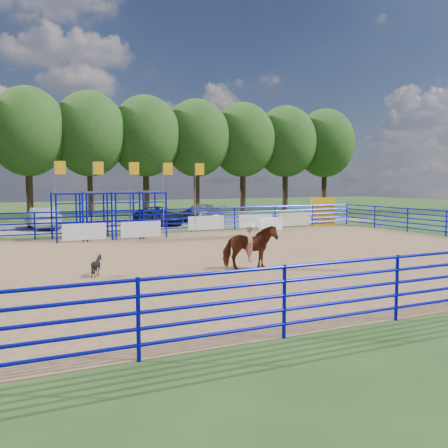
{
  "coord_description": "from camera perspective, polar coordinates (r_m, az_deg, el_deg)",
  "views": [
    {
      "loc": [
        -8.33,
        -18.33,
        3.18
      ],
      "look_at": [
        0.93,
        1.0,
        1.3
      ],
      "focal_mm": 40.0,
      "sensor_mm": 36.0,
      "label": 1
    }
  ],
  "objects": [
    {
      "name": "calf",
      "position": [
        17.03,
        -14.35,
        -4.63
      ],
      "size": [
        0.77,
        0.73,
        0.71
      ],
      "primitive_type": "imported",
      "rotation": [
        0.0,
        0.0,
        1.85
      ],
      "color": "black",
      "rests_on": "arena_dirt"
    },
    {
      "name": "treeline",
      "position": [
        45.32,
        -15.14,
        10.35
      ],
      "size": [
        56.4,
        6.4,
        11.24
      ],
      "color": "#3F2B19",
      "rests_on": "ground"
    },
    {
      "name": "ground",
      "position": [
        20.39,
        -1.15,
        -3.96
      ],
      "size": [
        120.0,
        120.0,
        0.0
      ],
      "primitive_type": "plane",
      "color": "#365421",
      "rests_on": "ground"
    },
    {
      "name": "perimeter_fence",
      "position": [
        20.28,
        -1.15,
        -1.87
      ],
      "size": [
        30.1,
        20.1,
        1.5
      ],
      "color": "#080BBD",
      "rests_on": "ground"
    },
    {
      "name": "car_b",
      "position": [
        34.66,
        -20.02,
        0.64
      ],
      "size": [
        1.95,
        4.46,
        1.42
      ],
      "primitive_type": "imported",
      "rotation": [
        0.0,
        0.0,
        3.25
      ],
      "color": "gray",
      "rests_on": "gravel_strip"
    },
    {
      "name": "car_c",
      "position": [
        35.92,
        -7.45,
        0.94
      ],
      "size": [
        2.73,
        4.9,
        1.29
      ],
      "primitive_type": "imported",
      "rotation": [
        0.0,
        0.0,
        0.13
      ],
      "color": "black",
      "rests_on": "gravel_strip"
    },
    {
      "name": "arena_dirt",
      "position": [
        20.38,
        -1.15,
        -3.93
      ],
      "size": [
        30.0,
        20.0,
        0.02
      ],
      "primitive_type": "cube",
      "color": "#A37951",
      "rests_on": "ground"
    },
    {
      "name": "announcer_table",
      "position": [
        31.83,
        5.33,
        -0.01
      ],
      "size": [
        1.53,
        0.89,
        0.77
      ],
      "primitive_type": "cube",
      "rotation": [
        0.0,
        0.0,
        0.16
      ],
      "color": "white",
      "rests_on": "arena_dirt"
    },
    {
      "name": "car_d",
      "position": [
        37.79,
        -2.68,
        1.24
      ],
      "size": [
        2.38,
        4.93,
        1.38
      ],
      "primitive_type": "imported",
      "rotation": [
        0.0,
        0.0,
        3.24
      ],
      "color": "#5F5F62",
      "rests_on": "gravel_strip"
    },
    {
      "name": "horse_and_rider",
      "position": [
        17.69,
        2.97,
        -2.46
      ],
      "size": [
        2.04,
        1.33,
        2.28
      ],
      "color": "#632C13",
      "rests_on": "arena_dirt"
    },
    {
      "name": "gravel_strip",
      "position": [
        36.44,
        -12.28,
        -0.11
      ],
      "size": [
        40.0,
        10.0,
        0.01
      ],
      "primitive_type": "cube",
      "color": "gray",
      "rests_on": "ground"
    },
    {
      "name": "chute_assembly",
      "position": [
        27.99,
        -12.26,
        0.96
      ],
      "size": [
        19.32,
        2.41,
        4.2
      ],
      "color": "#080BBD",
      "rests_on": "ground"
    }
  ]
}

